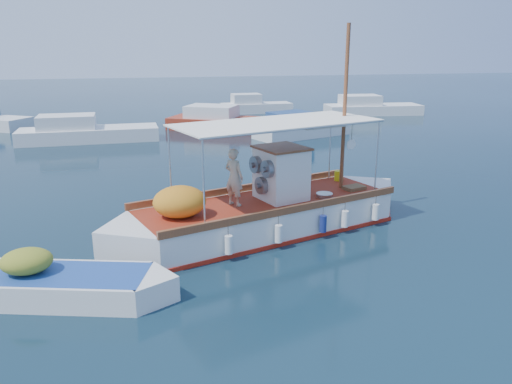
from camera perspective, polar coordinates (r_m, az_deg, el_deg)
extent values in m
plane|color=black|center=(15.17, 3.49, -4.93)|extent=(160.00, 160.00, 0.00)
cube|color=white|center=(15.41, 1.20, -3.09)|extent=(8.28, 4.89, 1.15)
cube|color=white|center=(13.86, -12.76, -5.80)|extent=(2.50, 2.50, 1.15)
cube|color=white|center=(17.72, 12.03, -0.85)|extent=(2.50, 2.50, 1.15)
cube|color=#A81F10|center=(15.53, 1.20, -4.29)|extent=(8.41, 5.00, 0.19)
cube|color=maroon|center=(15.24, 1.22, -1.12)|extent=(8.22, 4.69, 0.06)
cube|color=brown|center=(16.29, -1.25, 0.50)|extent=(7.61, 2.52, 0.21)
cube|color=brown|center=(14.15, 4.06, -2.01)|extent=(7.61, 2.52, 0.21)
cube|color=white|center=(15.29, 2.90, 2.07)|extent=(1.61, 1.68, 1.57)
cube|color=brown|center=(15.11, 2.94, 5.07)|extent=(1.74, 1.81, 0.06)
cylinder|color=slate|center=(14.58, 1.42, 2.64)|extent=(0.38, 0.57, 0.52)
cylinder|color=slate|center=(15.14, 0.06, 3.16)|extent=(0.38, 0.57, 0.52)
cylinder|color=slate|center=(15.00, 0.72, 0.77)|extent=(0.38, 0.57, 0.52)
cylinder|color=brown|center=(16.40, 10.10, 9.33)|extent=(0.16, 0.16, 5.24)
cylinder|color=brown|center=(15.93, 7.72, 7.71)|extent=(1.82, 0.65, 0.08)
cylinder|color=silver|center=(14.78, -9.81, 2.91)|extent=(0.06, 0.06, 2.36)
cylinder|color=silver|center=(12.72, -6.00, 0.87)|extent=(0.06, 0.06, 2.36)
cylinder|color=silver|center=(17.76, 8.47, 5.22)|extent=(0.06, 0.06, 2.36)
cylinder|color=silver|center=(16.09, 13.66, 3.78)|extent=(0.06, 0.06, 2.36)
cube|color=white|center=(14.89, 2.48, 7.93)|extent=(6.65, 4.28, 0.04)
ellipsoid|color=orange|center=(13.87, -8.72, -1.10)|extent=(1.78, 1.63, 0.88)
cube|color=yellow|center=(16.36, 4.19, 0.91)|extent=(0.31, 0.26, 0.42)
cylinder|color=yellow|center=(17.73, 9.45, 1.85)|extent=(0.40, 0.40, 0.36)
cube|color=brown|center=(16.73, 11.14, 0.47)|extent=(0.79, 0.66, 0.13)
cylinder|color=#B2B2B2|center=(15.76, 7.83, -0.36)|extent=(0.66, 0.66, 0.13)
cylinder|color=white|center=(15.32, 10.83, 5.35)|extent=(0.31, 0.13, 0.31)
cylinder|color=white|center=(13.21, -3.14, -6.04)|extent=(0.26, 0.26, 0.50)
cylinder|color=navy|center=(14.83, 7.67, -3.61)|extent=(0.26, 0.26, 0.50)
cylinder|color=white|center=(16.16, 13.51, -2.23)|extent=(0.26, 0.26, 0.50)
imported|color=#B3AD94|center=(14.60, -2.53, 1.70)|extent=(0.72, 0.74, 1.71)
cube|color=white|center=(12.32, -21.50, -10.28)|extent=(4.23, 2.60, 0.77)
cube|color=white|center=(11.65, -12.45, -11.03)|extent=(1.48, 1.48, 0.77)
cube|color=#204592|center=(12.16, -21.68, -8.72)|extent=(4.18, 2.44, 0.04)
ellipsoid|color=olive|center=(12.34, -24.75, -7.19)|extent=(1.35, 1.21, 0.57)
cube|color=silver|center=(31.64, -18.49, 6.07)|extent=(8.10, 2.65, 1.00)
cube|color=silver|center=(31.60, -20.83, 7.49)|extent=(3.27, 2.14, 0.80)
cube|color=maroon|center=(34.30, -3.12, 7.63)|extent=(8.48, 6.38, 1.00)
cube|color=silver|center=(34.58, -5.09, 9.17)|extent=(4.00, 3.66, 0.80)
cube|color=silver|center=(31.73, 5.26, 6.87)|extent=(6.54, 4.21, 1.00)
cube|color=navy|center=(31.02, 3.96, 8.37)|extent=(2.96, 2.61, 0.80)
cube|color=silver|center=(43.17, 13.21, 9.03)|extent=(8.02, 3.34, 1.00)
cube|color=silver|center=(42.67, 11.79, 10.25)|extent=(3.32, 2.50, 0.80)
cube|color=silver|center=(43.20, 0.05, 9.46)|extent=(5.97, 2.11, 1.00)
cube|color=silver|center=(42.89, -1.12, 10.62)|extent=(2.40, 1.75, 0.80)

